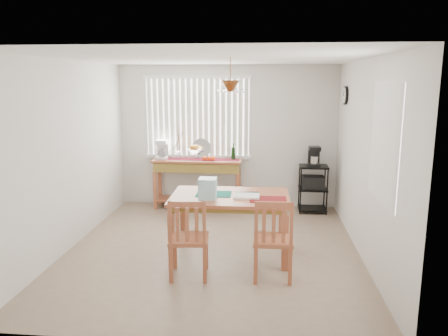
# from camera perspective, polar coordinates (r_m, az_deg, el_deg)

# --- Properties ---
(ground) EXTENTS (4.00, 4.50, 0.01)m
(ground) POSITION_cam_1_polar(r_m,az_deg,el_deg) (6.22, -1.42, -10.57)
(ground) COLOR gray
(room_shell) EXTENTS (4.20, 4.70, 2.70)m
(room_shell) POSITION_cam_1_polar(r_m,az_deg,el_deg) (5.82, -1.45, 5.18)
(room_shell) COLOR silver
(room_shell) RESTS_ON ground
(sideboard) EXTENTS (1.61, 0.45, 0.91)m
(sideboard) POSITION_cam_1_polar(r_m,az_deg,el_deg) (7.99, -3.43, -0.47)
(sideboard) COLOR #A95A39
(sideboard) RESTS_ON ground
(sideboard_items) EXTENTS (1.53, 0.38, 0.69)m
(sideboard_items) POSITION_cam_1_polar(r_m,az_deg,el_deg) (7.99, -5.33, 2.17)
(sideboard_items) COLOR maroon
(sideboard_items) RESTS_ON sideboard
(wire_cart) EXTENTS (0.50, 0.40, 0.84)m
(wire_cart) POSITION_cam_1_polar(r_m,az_deg,el_deg) (7.92, 11.54, -2.09)
(wire_cart) COLOR black
(wire_cart) RESTS_ON ground
(cart_items) EXTENTS (0.20, 0.24, 0.35)m
(cart_items) POSITION_cam_1_polar(r_m,az_deg,el_deg) (7.83, 11.68, 1.45)
(cart_items) COLOR black
(cart_items) RESTS_ON wire_cart
(dining_table) EXTENTS (1.56, 1.02, 0.83)m
(dining_table) POSITION_cam_1_polar(r_m,az_deg,el_deg) (5.79, 0.79, -4.52)
(dining_table) COLOR #A95A39
(dining_table) RESTS_ON ground
(table_items) EXTENTS (1.19, 0.55, 0.27)m
(table_items) POSITION_cam_1_polar(r_m,az_deg,el_deg) (5.62, -0.84, -2.95)
(table_items) COLOR #136E5E
(table_items) RESTS_ON dining_table
(chair_left) EXTENTS (0.49, 0.49, 0.99)m
(chair_left) POSITION_cam_1_polar(r_m,az_deg,el_deg) (5.22, -4.64, -9.21)
(chair_left) COLOR #A95A39
(chair_left) RESTS_ON ground
(chair_right) EXTENTS (0.46, 0.46, 1.00)m
(chair_right) POSITION_cam_1_polar(r_m,az_deg,el_deg) (5.20, 6.42, -9.32)
(chair_right) COLOR #A95A39
(chair_right) RESTS_ON ground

